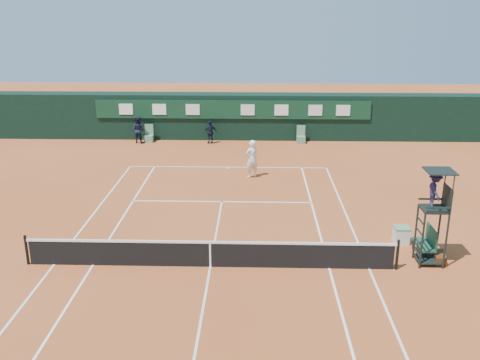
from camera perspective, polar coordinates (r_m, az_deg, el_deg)
name	(u,v)px	position (r m, az deg, el deg)	size (l,w,h in m)	color
ground	(210,267)	(18.83, -3.18, -9.22)	(90.00, 90.00, 0.00)	#B5582A
court_lines	(210,267)	(18.82, -3.18, -9.20)	(11.05, 23.85, 0.01)	silver
tennis_net	(210,253)	(18.60, -3.20, -7.83)	(12.90, 0.10, 1.10)	black
back_wall	(233,116)	(36.12, -0.75, 6.84)	(40.00, 1.65, 3.00)	black
linesman_chair_left	(149,137)	(35.82, -9.69, 4.53)	(0.55, 0.50, 1.15)	#5C8C6A
linesman_chair_right	(301,138)	(35.25, 6.52, 4.45)	(0.55, 0.50, 1.15)	#56845F
umpire_chair	(435,197)	(19.23, 20.08, -1.76)	(0.96, 0.95, 3.42)	black
player_bench	(427,241)	(20.41, 19.35, -6.16)	(0.56, 1.20, 1.10)	#1B432F
tennis_bag	(440,258)	(20.34, 20.53, -7.75)	(0.37, 0.84, 0.31)	black
cooler	(401,235)	(21.33, 16.81, -5.61)	(0.57, 0.57, 0.65)	silver
tennis_ball	(263,197)	(25.18, 2.52, -1.82)	(0.06, 0.06, 0.06)	#BECE30
player	(252,159)	(27.85, 1.28, 2.28)	(0.73, 0.48, 2.01)	white
ball_kid_left	(138,130)	(35.58, -10.79, 5.28)	(0.84, 0.66, 1.73)	black
ball_kid_right	(210,132)	(34.86, -3.18, 5.11)	(0.88, 0.36, 1.49)	black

